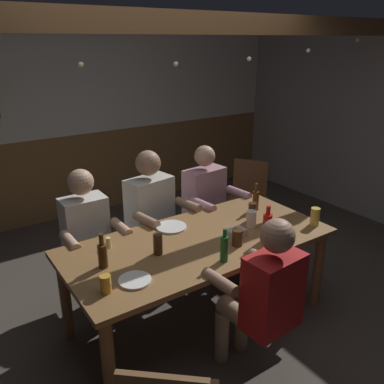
% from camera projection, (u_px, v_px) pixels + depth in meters
% --- Properties ---
extents(ground_plane, '(7.09, 7.09, 0.00)m').
position_uv_depth(ground_plane, '(201.00, 322.00, 3.29)').
color(ground_plane, '#423A33').
extents(back_wall_upper, '(5.91, 0.12, 1.30)m').
position_uv_depth(back_wall_upper, '(69.00, 80.00, 4.79)').
color(back_wall_upper, beige).
extents(back_wall_wainscot, '(5.91, 0.12, 1.05)m').
position_uv_depth(back_wall_wainscot, '(79.00, 174.00, 5.21)').
color(back_wall_wainscot, brown).
rests_on(back_wall_wainscot, ground_plane).
extents(ceiling_beam, '(5.32, 0.14, 0.16)m').
position_uv_depth(ceiling_beam, '(171.00, 22.00, 2.79)').
color(ceiling_beam, brown).
extents(dining_table, '(2.04, 0.96, 0.74)m').
position_uv_depth(dining_table, '(199.00, 250.00, 3.09)').
color(dining_table, brown).
rests_on(dining_table, ground_plane).
extents(person_0, '(0.50, 0.54, 1.20)m').
position_uv_depth(person_0, '(89.00, 235.00, 3.30)').
color(person_0, silver).
rests_on(person_0, ground_plane).
extents(person_1, '(0.59, 0.59, 1.26)m').
position_uv_depth(person_1, '(154.00, 212.00, 3.63)').
color(person_1, silver).
rests_on(person_1, ground_plane).
extents(person_2, '(0.58, 0.55, 1.22)m').
position_uv_depth(person_2, '(209.00, 202.00, 3.96)').
color(person_2, '#B78493').
rests_on(person_2, ground_plane).
extents(person_3, '(0.51, 0.53, 1.20)m').
position_uv_depth(person_3, '(263.00, 293.00, 2.54)').
color(person_3, '#AD1919').
rests_on(person_3, ground_plane).
extents(chair_empty_near_left, '(0.61, 0.61, 0.88)m').
position_uv_depth(chair_empty_near_left, '(247.00, 197.00, 4.59)').
color(chair_empty_near_left, brown).
rests_on(chair_empty_near_left, ground_plane).
extents(table_candle, '(0.04, 0.04, 0.08)m').
position_uv_depth(table_candle, '(109.00, 243.00, 2.93)').
color(table_candle, '#F9E08C').
rests_on(table_candle, dining_table).
extents(condiment_caddy, '(0.14, 0.10, 0.05)m').
position_uv_depth(condiment_caddy, '(236.00, 232.00, 3.12)').
color(condiment_caddy, '#B2B7BC').
rests_on(condiment_caddy, dining_table).
extents(plate_0, '(0.21, 0.21, 0.01)m').
position_uv_depth(plate_0, '(135.00, 280.00, 2.53)').
color(plate_0, white).
rests_on(plate_0, dining_table).
extents(plate_1, '(0.25, 0.25, 0.01)m').
position_uv_depth(plate_1, '(171.00, 227.00, 3.25)').
color(plate_1, white).
rests_on(plate_1, dining_table).
extents(bottle_0, '(0.06, 0.06, 0.25)m').
position_uv_depth(bottle_0, '(256.00, 200.00, 3.56)').
color(bottle_0, '#593314').
rests_on(bottle_0, dining_table).
extents(bottle_1, '(0.07, 0.07, 0.28)m').
position_uv_depth(bottle_1, '(267.00, 227.00, 3.00)').
color(bottle_1, red).
rests_on(bottle_1, dining_table).
extents(bottle_2, '(0.06, 0.06, 0.24)m').
position_uv_depth(bottle_2, '(224.00, 248.00, 2.73)').
color(bottle_2, '#195923').
rests_on(bottle_2, dining_table).
extents(bottle_3, '(0.06, 0.06, 0.24)m').
position_uv_depth(bottle_3, '(103.00, 254.00, 2.66)').
color(bottle_3, '#593314').
rests_on(bottle_3, dining_table).
extents(pint_glass_0, '(0.07, 0.07, 0.11)m').
position_uv_depth(pint_glass_0, '(106.00, 284.00, 2.41)').
color(pint_glass_0, gold).
rests_on(pint_glass_0, dining_table).
extents(pint_glass_1, '(0.08, 0.08, 0.14)m').
position_uv_depth(pint_glass_1, '(251.00, 219.00, 3.25)').
color(pint_glass_1, white).
rests_on(pint_glass_1, dining_table).
extents(pint_glass_2, '(0.07, 0.07, 0.15)m').
position_uv_depth(pint_glass_2, '(315.00, 217.00, 3.28)').
color(pint_glass_2, '#E5C64C').
rests_on(pint_glass_2, dining_table).
extents(pint_glass_3, '(0.06, 0.06, 0.15)m').
position_uv_depth(pint_glass_3, '(283.00, 234.00, 2.98)').
color(pint_glass_3, white).
rests_on(pint_glass_3, dining_table).
extents(pint_glass_4, '(0.07, 0.07, 0.16)m').
position_uv_depth(pint_glass_4, '(252.00, 212.00, 3.36)').
color(pint_glass_4, '#4C2D19').
rests_on(pint_glass_4, dining_table).
extents(pint_glass_5, '(0.08, 0.08, 0.12)m').
position_uv_depth(pint_glass_5, '(237.00, 237.00, 2.96)').
color(pint_glass_5, '#4C2D19').
rests_on(pint_glass_5, dining_table).
extents(pint_glass_6, '(0.07, 0.07, 0.15)m').
position_uv_depth(pint_glass_6, '(158.00, 244.00, 2.83)').
color(pint_glass_6, '#4C2D19').
rests_on(pint_glass_6, dining_table).
extents(string_lights, '(4.17, 0.04, 0.19)m').
position_uv_depth(string_lights, '(176.00, 54.00, 2.82)').
color(string_lights, '#F9EAB2').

